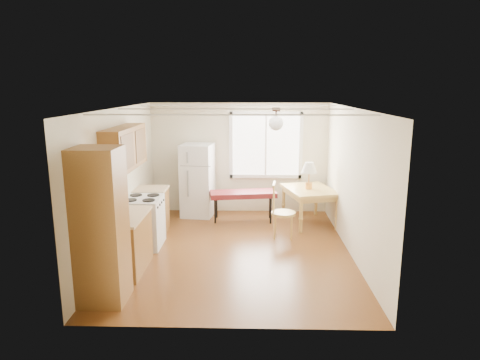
{
  "coord_description": "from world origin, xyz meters",
  "views": [
    {
      "loc": [
        0.27,
        -7.14,
        2.84
      ],
      "look_at": [
        0.06,
        0.61,
        1.15
      ],
      "focal_mm": 32.0,
      "sensor_mm": 36.0,
      "label": 1
    }
  ],
  "objects_px": {
    "bench": "(243,195)",
    "dining_table": "(309,193)",
    "chair": "(278,206)",
    "refrigerator": "(198,180)"
  },
  "relations": [
    {
      "from": "dining_table",
      "to": "chair",
      "type": "relative_size",
      "value": 1.33
    },
    {
      "from": "bench",
      "to": "chair",
      "type": "distance_m",
      "value": 1.22
    },
    {
      "from": "refrigerator",
      "to": "dining_table",
      "type": "distance_m",
      "value": 2.48
    },
    {
      "from": "refrigerator",
      "to": "chair",
      "type": "bearing_deg",
      "value": -31.08
    },
    {
      "from": "bench",
      "to": "dining_table",
      "type": "xyz_separation_m",
      "value": [
        1.4,
        -0.15,
        0.08
      ]
    },
    {
      "from": "bench",
      "to": "refrigerator",
      "type": "bearing_deg",
      "value": 151.43
    },
    {
      "from": "bench",
      "to": "dining_table",
      "type": "bearing_deg",
      "value": -14.77
    },
    {
      "from": "dining_table",
      "to": "chair",
      "type": "height_order",
      "value": "chair"
    },
    {
      "from": "refrigerator",
      "to": "dining_table",
      "type": "bearing_deg",
      "value": -4.5
    },
    {
      "from": "refrigerator",
      "to": "dining_table",
      "type": "height_order",
      "value": "refrigerator"
    }
  ]
}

